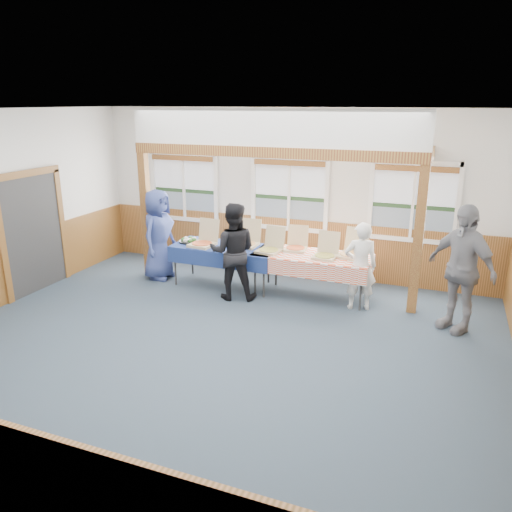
{
  "coord_description": "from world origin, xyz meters",
  "views": [
    {
      "loc": [
        2.86,
        -5.67,
        3.31
      ],
      "look_at": [
        0.27,
        1.0,
        1.08
      ],
      "focal_mm": 35.0,
      "sensor_mm": 36.0,
      "label": 1
    }
  ],
  "objects_px": {
    "table_left": "(225,249)",
    "table_right": "(312,258)",
    "person_grey": "(461,268)",
    "woman_white": "(360,266)",
    "woman_black": "(233,252)",
    "man_blue": "(159,235)"
  },
  "relations": [
    {
      "from": "table_left",
      "to": "table_right",
      "type": "xyz_separation_m",
      "value": [
        1.63,
        0.06,
        0.0
      ]
    },
    {
      "from": "person_grey",
      "to": "woman_white",
      "type": "bearing_deg",
      "value": -151.19
    },
    {
      "from": "table_left",
      "to": "woman_white",
      "type": "height_order",
      "value": "woman_white"
    },
    {
      "from": "man_blue",
      "to": "person_grey",
      "type": "height_order",
      "value": "person_grey"
    },
    {
      "from": "woman_black",
      "to": "man_blue",
      "type": "distance_m",
      "value": 1.8
    },
    {
      "from": "table_right",
      "to": "woman_black",
      "type": "relative_size",
      "value": 1.3
    },
    {
      "from": "man_blue",
      "to": "person_grey",
      "type": "relative_size",
      "value": 0.9
    },
    {
      "from": "table_left",
      "to": "table_right",
      "type": "bearing_deg",
      "value": 13.3
    },
    {
      "from": "woman_white",
      "to": "woman_black",
      "type": "relative_size",
      "value": 0.87
    },
    {
      "from": "table_left",
      "to": "table_right",
      "type": "distance_m",
      "value": 1.63
    },
    {
      "from": "woman_white",
      "to": "man_blue",
      "type": "relative_size",
      "value": 0.85
    },
    {
      "from": "table_right",
      "to": "table_left",
      "type": "bearing_deg",
      "value": 165.88
    },
    {
      "from": "table_left",
      "to": "woman_black",
      "type": "distance_m",
      "value": 0.68
    },
    {
      "from": "man_blue",
      "to": "person_grey",
      "type": "xyz_separation_m",
      "value": [
        5.37,
        -0.38,
        0.09
      ]
    },
    {
      "from": "table_right",
      "to": "person_grey",
      "type": "relative_size",
      "value": 1.14
    },
    {
      "from": "woman_white",
      "to": "person_grey",
      "type": "height_order",
      "value": "person_grey"
    },
    {
      "from": "woman_white",
      "to": "person_grey",
      "type": "bearing_deg",
      "value": 152.58
    },
    {
      "from": "woman_black",
      "to": "person_grey",
      "type": "height_order",
      "value": "person_grey"
    },
    {
      "from": "table_left",
      "to": "woman_white",
      "type": "distance_m",
      "value": 2.52
    },
    {
      "from": "person_grey",
      "to": "table_right",
      "type": "bearing_deg",
      "value": -154.18
    },
    {
      "from": "man_blue",
      "to": "person_grey",
      "type": "distance_m",
      "value": 5.38
    },
    {
      "from": "woman_white",
      "to": "woman_black",
      "type": "bearing_deg",
      "value": -9.63
    }
  ]
}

